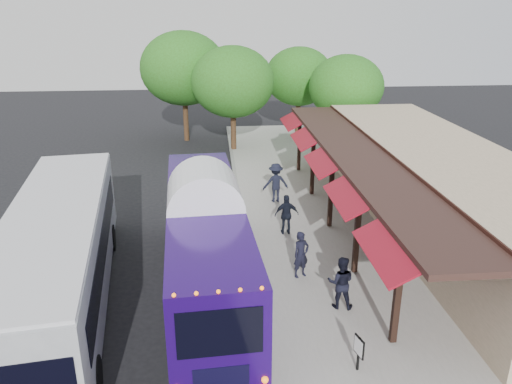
# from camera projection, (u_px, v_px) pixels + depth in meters

# --- Properties ---
(ground) EXTENTS (90.00, 90.00, 0.00)m
(ground) POSITION_uv_depth(u_px,v_px,m) (249.00, 281.00, 17.65)
(ground) COLOR black
(ground) RESTS_ON ground
(sidewalk) EXTENTS (10.00, 40.00, 0.15)m
(sidewalk) POSITION_uv_depth(u_px,v_px,m) (356.00, 228.00, 21.77)
(sidewalk) COLOR #9E9B93
(sidewalk) RESTS_ON ground
(curb) EXTENTS (0.20, 40.00, 0.16)m
(curb) POSITION_uv_depth(u_px,v_px,m) (243.00, 232.00, 21.37)
(curb) COLOR gray
(curb) RESTS_ON ground
(station_shelter) EXTENTS (8.15, 20.00, 3.60)m
(station_shelter) POSITION_uv_depth(u_px,v_px,m) (436.00, 187.00, 21.43)
(station_shelter) COLOR tan
(station_shelter) RESTS_ON ground
(coach_bus) EXTENTS (3.06, 11.30, 3.58)m
(coach_bus) POSITION_uv_depth(u_px,v_px,m) (206.00, 242.00, 16.29)
(coach_bus) COLOR #210759
(coach_bus) RESTS_ON ground
(city_bus) EXTENTS (4.34, 12.77, 3.36)m
(city_bus) POSITION_uv_depth(u_px,v_px,m) (59.00, 254.00, 15.61)
(city_bus) COLOR #979A9F
(city_bus) RESTS_ON ground
(ped_a) EXTENTS (0.73, 0.63, 1.70)m
(ped_a) POSITION_uv_depth(u_px,v_px,m) (301.00, 255.00, 17.42)
(ped_a) COLOR black
(ped_a) RESTS_ON sidewalk
(ped_b) EXTENTS (0.98, 0.85, 1.74)m
(ped_b) POSITION_uv_depth(u_px,v_px,m) (341.00, 282.00, 15.61)
(ped_b) COLOR black
(ped_b) RESTS_ON sidewalk
(ped_c) EXTENTS (1.02, 0.45, 1.72)m
(ped_c) POSITION_uv_depth(u_px,v_px,m) (287.00, 215.00, 20.76)
(ped_c) COLOR black
(ped_c) RESTS_ON sidewalk
(ped_d) EXTENTS (1.33, 0.87, 1.94)m
(ped_d) POSITION_uv_depth(u_px,v_px,m) (276.00, 183.00, 24.22)
(ped_d) COLOR black
(ped_d) RESTS_ON sidewalk
(sign_board) EXTENTS (0.16, 0.45, 1.00)m
(sign_board) POSITION_uv_depth(u_px,v_px,m) (359.00, 348.00, 12.89)
(sign_board) COLOR black
(sign_board) RESTS_ON sidewalk
(tree_left) EXTENTS (5.40, 5.40, 6.91)m
(tree_left) POSITION_uv_depth(u_px,v_px,m) (233.00, 82.00, 32.15)
(tree_left) COLOR #382314
(tree_left) RESTS_ON ground
(tree_mid) EXTENTS (5.06, 5.06, 6.48)m
(tree_mid) POSITION_uv_depth(u_px,v_px,m) (299.00, 76.00, 36.90)
(tree_mid) COLOR #382314
(tree_mid) RESTS_ON ground
(tree_right) EXTENTS (4.93, 4.93, 6.31)m
(tree_right) POSITION_uv_depth(u_px,v_px,m) (346.00, 87.00, 32.80)
(tree_right) COLOR #382314
(tree_right) RESTS_ON ground
(tree_far) EXTENTS (6.01, 6.01, 7.70)m
(tree_far) POSITION_uv_depth(u_px,v_px,m) (183.00, 68.00, 34.68)
(tree_far) COLOR #382314
(tree_far) RESTS_ON ground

